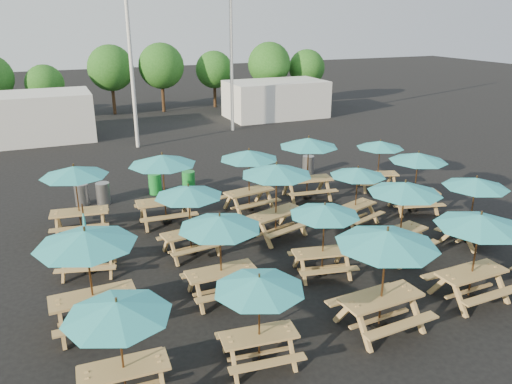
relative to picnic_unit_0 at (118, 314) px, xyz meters
name	(u,v)px	position (x,y,z in m)	size (l,w,h in m)	color
ground	(273,236)	(5.87, 5.79, -1.92)	(120.00, 120.00, 0.00)	black
picnic_unit_0	(118,314)	(0.00, 0.00, 0.00)	(2.12, 2.12, 2.21)	tan
picnic_unit_1	(86,243)	(-0.28, 2.76, 0.29)	(2.41, 2.41, 2.54)	tan
picnic_unit_2	(87,245)	(-0.13, 5.60, -1.04)	(1.99, 1.83, 2.14)	tan
picnic_unit_3	(75,175)	(-0.12, 8.63, 0.18)	(2.51, 2.51, 2.42)	tan
picnic_unit_4	(259,288)	(2.84, -0.01, -0.09)	(2.14, 2.14, 2.10)	tan
picnic_unit_5	(220,227)	(2.97, 2.82, 0.12)	(2.18, 2.18, 2.35)	tan
picnic_unit_6	(189,195)	(2.93, 5.60, 0.05)	(2.34, 2.34, 2.27)	tan
picnic_unit_7	(163,163)	(2.79, 8.37, 0.31)	(2.48, 2.48, 2.57)	tan
picnic_unit_8	(387,243)	(6.00, 0.02, 0.32)	(2.51, 2.51, 2.57)	tan
picnic_unit_9	(325,214)	(6.06, 2.86, -0.04)	(2.35, 2.35, 2.17)	tan
picnic_unit_10	(276,174)	(5.96, 5.78, 0.30)	(2.94, 2.94, 2.56)	tan
picnic_unit_11	(249,158)	(6.03, 8.33, 0.16)	(2.57, 2.57, 2.40)	tan
picnic_unit_12	(480,225)	(8.97, 0.16, 0.20)	(2.33, 2.33, 2.44)	tan
picnic_unit_13	(405,192)	(8.89, 2.98, 0.18)	(2.73, 2.73, 2.42)	tan
picnic_unit_14	(358,175)	(9.01, 5.61, -0.07)	(2.49, 2.49, 2.13)	tan
picnic_unit_15	(308,146)	(8.70, 8.63, 0.30)	(2.64, 2.64, 2.55)	tan
picnic_unit_17	(476,186)	(11.64, 2.88, 0.03)	(2.63, 2.63, 2.24)	tan
picnic_unit_18	(418,160)	(11.78, 5.80, 0.10)	(2.61, 2.61, 2.32)	tan
picnic_unit_19	(380,147)	(12.03, 8.45, -0.05)	(2.52, 2.52, 2.15)	tan
waste_bin_0	(82,194)	(0.16, 11.44, -1.49)	(0.54, 0.54, 0.86)	gray
waste_bin_1	(103,193)	(0.95, 11.24, -1.49)	(0.54, 0.54, 0.86)	gray
waste_bin_2	(155,184)	(3.11, 11.62, -1.49)	(0.54, 0.54, 0.86)	#18882F
waste_bin_3	(189,181)	(4.49, 11.39, -1.49)	(0.54, 0.54, 0.86)	#18882F
waste_bin_4	(308,165)	(10.35, 11.55, -1.49)	(0.54, 0.54, 0.86)	gray
mast_0	(129,37)	(3.87, 19.79, 4.08)	(0.20, 0.20, 12.00)	silver
mast_1	(231,34)	(10.37, 21.79, 4.08)	(0.20, 0.20, 12.00)	silver
event_tent_0	(20,118)	(-2.13, 23.79, -0.52)	(8.00, 4.00, 2.80)	silver
event_tent_1	(276,99)	(14.87, 24.79, -0.62)	(7.00, 4.00, 2.60)	silver
tree_2	(45,84)	(-0.52, 29.44, 0.71)	(2.59, 2.59, 3.93)	#382314
tree_3	(111,68)	(4.12, 30.50, 1.49)	(3.36, 3.36, 5.09)	#382314
tree_4	(161,66)	(7.77, 30.05, 1.54)	(3.41, 3.41, 5.17)	#382314
tree_5	(214,70)	(12.09, 30.46, 1.05)	(2.94, 2.94, 4.45)	#382314
tree_6	(269,64)	(16.10, 28.68, 1.51)	(3.38, 3.38, 5.13)	#382314
tree_7	(307,68)	(19.49, 28.71, 1.07)	(2.95, 2.95, 4.48)	#382314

